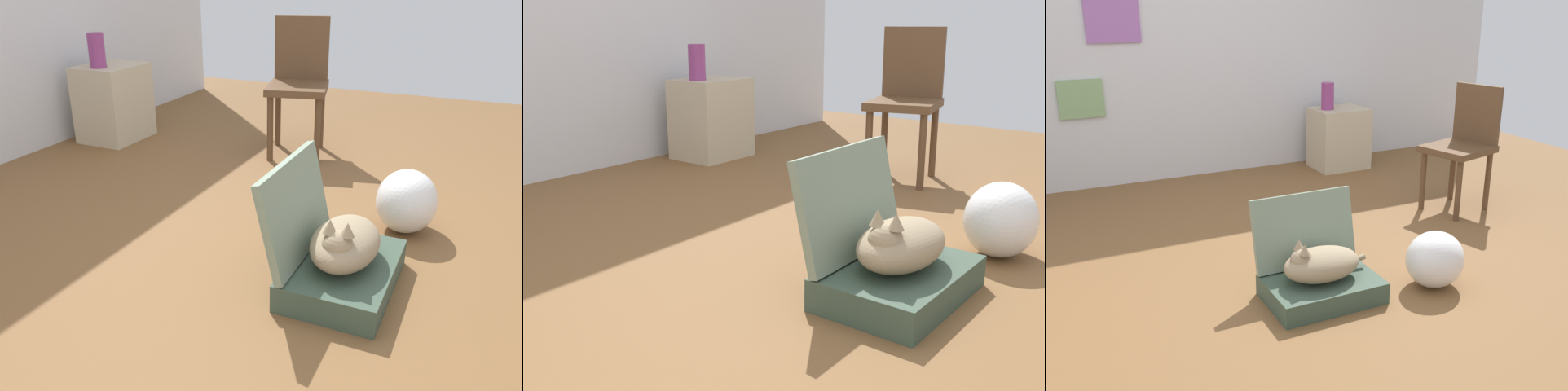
{
  "view_description": "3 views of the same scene",
  "coord_description": "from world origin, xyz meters",
  "views": [
    {
      "loc": [
        -2.1,
        -0.93,
        1.27
      ],
      "look_at": [
        -0.11,
        -0.03,
        0.33
      ],
      "focal_mm": 36.16,
      "sensor_mm": 36.0,
      "label": 1
    },
    {
      "loc": [
        -2.1,
        -1.4,
        0.99
      ],
      "look_at": [
        -0.15,
        0.11,
        0.29
      ],
      "focal_mm": 42.17,
      "sensor_mm": 36.0,
      "label": 2
    },
    {
      "loc": [
        -1.48,
        -2.95,
        1.57
      ],
      "look_at": [
        -0.01,
        0.08,
        0.42
      ],
      "focal_mm": 39.13,
      "sensor_mm": 36.0,
      "label": 3
    }
  ],
  "objects": [
    {
      "name": "plastic_bag_white",
      "position": [
        0.48,
        -0.59,
        0.17
      ],
      "size": [
        0.35,
        0.31,
        0.33
      ],
      "primitive_type": "ellipsoid",
      "color": "white",
      "rests_on": "ground"
    },
    {
      "name": "suitcase_base",
      "position": [
        -0.18,
        -0.45,
        0.06
      ],
      "size": [
        0.62,
        0.42,
        0.12
      ],
      "primitive_type": "cube",
      "color": "#384C3D",
      "rests_on": "ground"
    },
    {
      "name": "chair",
      "position": [
        1.5,
        0.4,
        0.53
      ],
      "size": [
        0.56,
        0.52,
        0.97
      ],
      "rotation": [
        0.0,
        0.0,
        -1.32
      ],
      "color": "brown",
      "rests_on": "ground"
    },
    {
      "name": "suitcase_lid",
      "position": [
        -0.18,
        -0.23,
        0.33
      ],
      "size": [
        0.62,
        0.13,
        0.42
      ],
      "primitive_type": "cube",
      "rotation": [
        1.33,
        0.0,
        0.0
      ],
      "color": "gray",
      "rests_on": "suitcase_base"
    },
    {
      "name": "cat",
      "position": [
        -0.19,
        -0.45,
        0.22
      ],
      "size": [
        0.52,
        0.28,
        0.25
      ],
      "color": "#998466",
      "rests_on": "suitcase_base"
    },
    {
      "name": "vase_tall",
      "position": [
        1.06,
        1.85,
        0.72
      ],
      "size": [
        0.12,
        0.12,
        0.26
      ],
      "primitive_type": "cylinder",
      "color": "#8C387A",
      "rests_on": "side_table"
    },
    {
      "name": "side_table",
      "position": [
        1.19,
        1.85,
        0.3
      ],
      "size": [
        0.51,
        0.42,
        0.59
      ],
      "primitive_type": "cube",
      "color": "beige",
      "rests_on": "ground"
    },
    {
      "name": "ground_plane",
      "position": [
        0.0,
        0.0,
        0.0
      ],
      "size": [
        7.68,
        7.68,
        0.0
      ],
      "primitive_type": "plane",
      "color": "brown",
      "rests_on": "ground"
    }
  ]
}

